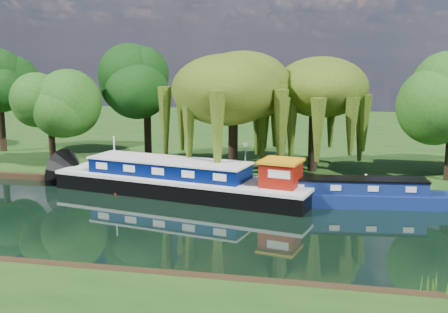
# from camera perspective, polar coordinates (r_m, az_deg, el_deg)

# --- Properties ---
(ground) EXTENTS (120.00, 120.00, 0.00)m
(ground) POSITION_cam_1_polar(r_m,az_deg,el_deg) (31.55, -1.97, -6.86)
(ground) COLOR black
(far_bank) EXTENTS (120.00, 52.00, 0.45)m
(far_bank) POSITION_cam_1_polar(r_m,az_deg,el_deg) (64.30, 5.27, 2.25)
(far_bank) COLOR #183C10
(far_bank) RESTS_ON ground
(dutch_barge) EXTENTS (18.44, 7.72, 3.80)m
(dutch_barge) POSITION_cam_1_polar(r_m,az_deg,el_deg) (37.74, -4.09, -2.49)
(dutch_barge) COLOR black
(dutch_barge) RESTS_ON ground
(narrowboat) EXTENTS (12.95, 3.52, 1.87)m
(narrowboat) POSITION_cam_1_polar(r_m,az_deg,el_deg) (36.05, 12.91, -3.80)
(narrowboat) COLOR navy
(narrowboat) RESTS_ON ground
(red_dinghy) EXTENTS (3.57, 2.61, 0.72)m
(red_dinghy) POSITION_cam_1_polar(r_m,az_deg,el_deg) (39.12, -8.84, -3.54)
(red_dinghy) COLOR maroon
(red_dinghy) RESTS_ON ground
(willow_left) EXTENTS (7.16, 7.16, 8.59)m
(willow_left) POSITION_cam_1_polar(r_m,az_deg,el_deg) (41.27, 0.94, 6.72)
(willow_left) COLOR black
(willow_left) RESTS_ON far_bank
(willow_right) EXTENTS (6.41, 6.41, 7.81)m
(willow_right) POSITION_cam_1_polar(r_m,az_deg,el_deg) (42.94, 9.15, 6.02)
(willow_right) COLOR black
(willow_right) RESTS_ON far_bank
(tree_far_left) EXTENTS (4.61, 4.61, 7.42)m
(tree_far_left) POSITION_cam_1_polar(r_m,az_deg,el_deg) (46.15, -17.27, 5.22)
(tree_far_left) COLOR black
(tree_far_left) RESTS_ON far_bank
(tree_far_mid) EXTENTS (5.42, 5.42, 8.87)m
(tree_far_mid) POSITION_cam_1_polar(r_m,az_deg,el_deg) (47.80, -7.87, 7.00)
(tree_far_mid) COLOR black
(tree_far_mid) RESTS_ON far_bank
(lamppost) EXTENTS (0.36, 0.36, 2.56)m
(lamppost) POSITION_cam_1_polar(r_m,az_deg,el_deg) (40.90, 2.20, 0.66)
(lamppost) COLOR silver
(lamppost) RESTS_ON far_bank
(mooring_posts) EXTENTS (19.16, 0.16, 1.00)m
(mooring_posts) POSITION_cam_1_polar(r_m,az_deg,el_deg) (39.34, 0.23, -1.91)
(mooring_posts) COLOR silver
(mooring_posts) RESTS_ON far_bank
(reeds_near) EXTENTS (33.70, 1.50, 1.10)m
(reeds_near) POSITION_cam_1_polar(r_m,az_deg,el_deg) (23.40, 10.32, -11.92)
(reeds_near) COLOR #245316
(reeds_near) RESTS_ON ground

